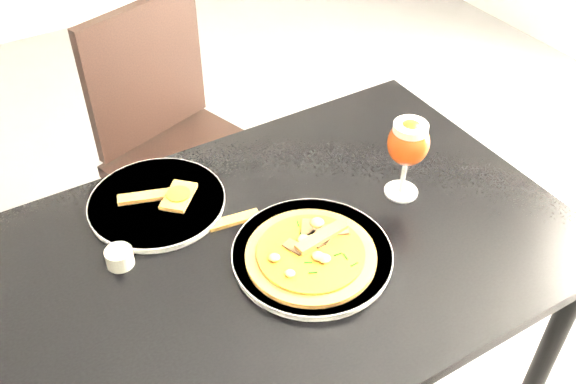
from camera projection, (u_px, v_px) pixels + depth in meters
dining_table at (284, 273)px, 1.39m from camera, size 1.21×0.81×0.75m
chair_far at (182, 145)px, 1.97m from camera, size 0.54×0.54×0.93m
plate_main at (312, 255)px, 1.29m from camera, size 0.35×0.35×0.02m
pizza at (311, 254)px, 1.27m from camera, size 0.26×0.26×0.03m
plate_second at (157, 203)px, 1.41m from camera, size 0.38×0.38×0.02m
crust_scraps at (167, 196)px, 1.41m from camera, size 0.18×0.12×0.01m
loose_crust at (234, 220)px, 1.37m from camera, size 0.12×0.04×0.01m
sauce_cup at (119, 257)px, 1.27m from camera, size 0.06×0.06×0.04m
beer_glass at (408, 143)px, 1.36m from camera, size 0.09×0.09×0.19m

